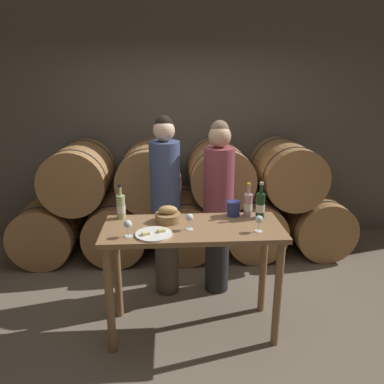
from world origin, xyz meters
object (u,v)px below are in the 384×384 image
(wine_bottle_white, at_px, (121,207))
(wine_glass_left, at_px, (189,218))
(wine_bottle_red, at_px, (260,206))
(wine_glass_far_left, at_px, (128,225))
(tasting_table, at_px, (193,246))
(blue_crock, at_px, (233,208))
(wine_bottle_rose, at_px, (248,205))
(wine_glass_center, at_px, (259,220))
(cheese_plate, at_px, (154,234))
(bread_basket, at_px, (168,216))
(person_right, at_px, (218,206))
(person_left, at_px, (166,205))

(wine_bottle_white, bearing_deg, wine_glass_left, -26.20)
(wine_bottle_red, height_order, wine_glass_far_left, wine_bottle_red)
(tasting_table, relative_size, blue_crock, 11.28)
(wine_bottle_red, height_order, wine_glass_left, wine_bottle_red)
(wine_bottle_rose, distance_m, blue_crock, 0.13)
(wine_bottle_rose, bearing_deg, wine_glass_left, -153.16)
(wine_glass_center, bearing_deg, wine_glass_far_left, -178.19)
(wine_bottle_white, relative_size, blue_crock, 2.35)
(tasting_table, height_order, wine_bottle_white, wine_bottle_white)
(wine_bottle_white, distance_m, wine_bottle_rose, 1.06)
(cheese_plate, distance_m, wine_glass_center, 0.80)
(wine_bottle_white, relative_size, wine_glass_center, 2.28)
(wine_bottle_white, distance_m, bread_basket, 0.40)
(wine_bottle_white, xyz_separation_m, wine_glass_center, (1.08, -0.35, -0.01))
(person_right, distance_m, wine_bottle_white, 0.97)
(wine_bottle_rose, relative_size, blue_crock, 2.31)
(wine_glass_far_left, bearing_deg, wine_bottle_white, 104.14)
(bread_basket, distance_m, wine_glass_center, 0.74)
(wine_bottle_rose, distance_m, cheese_plate, 0.86)
(tasting_table, distance_m, wine_bottle_rose, 0.58)
(wine_bottle_rose, xyz_separation_m, bread_basket, (-0.67, -0.08, -0.05))
(tasting_table, relative_size, person_left, 0.81)
(wine_bottle_red, height_order, bread_basket, wine_bottle_red)
(person_left, bearing_deg, tasting_table, -70.67)
(wine_bottle_white, xyz_separation_m, bread_basket, (0.39, -0.10, -0.05))
(wine_bottle_red, bearing_deg, wine_bottle_rose, 150.75)
(person_right, relative_size, cheese_plate, 6.16)
(person_left, bearing_deg, cheese_plate, -96.22)
(person_left, xyz_separation_m, bread_basket, (0.02, -0.51, 0.08))
(wine_bottle_white, height_order, wine_bottle_rose, wine_bottle_white)
(tasting_table, xyz_separation_m, person_right, (0.28, 0.63, 0.12))
(wine_bottle_red, bearing_deg, blue_crock, 162.17)
(blue_crock, bearing_deg, wine_glass_far_left, -155.97)
(bread_basket, height_order, cheese_plate, bread_basket)
(cheese_plate, bearing_deg, wine_glass_far_left, -175.40)
(wine_bottle_red, relative_size, wine_glass_far_left, 2.40)
(bread_basket, relative_size, wine_glass_far_left, 1.60)
(bread_basket, height_order, wine_glass_center, bread_basket)
(wine_bottle_rose, height_order, wine_glass_left, wine_bottle_rose)
(wine_glass_center, bearing_deg, bread_basket, 160.26)
(tasting_table, height_order, blue_crock, blue_crock)
(wine_bottle_rose, xyz_separation_m, wine_glass_far_left, (-0.97, -0.36, -0.01))
(person_left, distance_m, wine_bottle_rose, 0.83)
(cheese_plate, height_order, wine_glass_center, wine_glass_center)
(wine_bottle_white, bearing_deg, wine_bottle_red, -3.36)
(wine_bottle_red, distance_m, wine_glass_far_left, 1.11)
(wine_bottle_red, distance_m, wine_bottle_rose, 0.11)
(wine_bottle_white, xyz_separation_m, wine_glass_far_left, (0.10, -0.38, -0.01))
(wine_glass_center, bearing_deg, wine_bottle_white, 162.23)
(wine_bottle_red, height_order, wine_bottle_white, wine_bottle_red)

